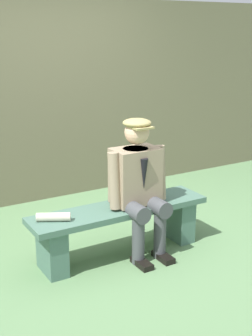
{
  "coord_description": "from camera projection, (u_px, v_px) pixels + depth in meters",
  "views": [
    {
      "loc": [
        1.9,
        3.34,
        1.97
      ],
      "look_at": [
        -0.06,
        0.0,
        0.81
      ],
      "focal_mm": 49.61,
      "sensor_mm": 36.0,
      "label": 1
    }
  ],
  "objects": [
    {
      "name": "bench",
      "position": [
        120.0,
        223.0,
        4.16
      ],
      "size": [
        1.66,
        0.4,
        0.46
      ],
      "color": "#466858",
      "rests_on": "ground"
    },
    {
      "name": "stadium_wall",
      "position": [
        42.0,
        102.0,
        5.41
      ],
      "size": [
        12.0,
        0.24,
        2.32
      ],
      "primitive_type": "cube",
      "color": "#6C664C",
      "rests_on": "ground"
    },
    {
      "name": "ground_plane",
      "position": [
        120.0,
        253.0,
        4.25
      ],
      "size": [
        30.0,
        30.0,
        0.0
      ],
      "primitive_type": "plane",
      "color": "#5A7F51"
    },
    {
      "name": "seated_man",
      "position": [
        139.0,
        182.0,
        4.08
      ],
      "size": [
        0.58,
        0.55,
        1.24
      ],
      "color": "gray",
      "rests_on": "ground"
    },
    {
      "name": "rolled_magazine",
      "position": [
        53.0,
        217.0,
        3.8
      ],
      "size": [
        0.28,
        0.19,
        0.07
      ],
      "primitive_type": "cylinder",
      "rotation": [
        0.0,
        1.57,
        -0.49
      ],
      "color": "beige",
      "rests_on": "bench"
    }
  ]
}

